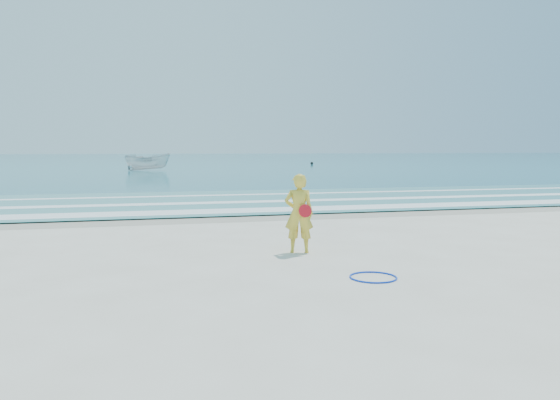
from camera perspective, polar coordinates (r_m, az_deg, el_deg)
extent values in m
plane|color=silver|center=(8.50, 3.02, -9.32)|extent=(400.00, 400.00, 0.00)
cube|color=#B2A893|center=(17.16, -5.97, -1.83)|extent=(400.00, 2.40, 0.00)
cube|color=#19727F|center=(112.89, -13.10, 4.22)|extent=(400.00, 190.00, 0.04)
cube|color=#59B7AD|center=(22.09, -7.86, -0.11)|extent=(400.00, 10.00, 0.01)
cube|color=white|center=(18.43, -6.56, -1.17)|extent=(400.00, 1.40, 0.01)
cube|color=white|center=(21.29, -7.62, -0.29)|extent=(400.00, 0.90, 0.01)
cube|color=white|center=(24.56, -8.52, 0.45)|extent=(400.00, 0.60, 0.01)
torus|color=#0A33C4|center=(9.34, 9.71, -7.95)|extent=(0.95, 0.95, 0.03)
imported|color=silver|center=(53.36, -13.64, 3.89)|extent=(4.33, 1.87, 1.64)
sphere|color=black|center=(70.11, 3.34, 3.86)|extent=(0.37, 0.37, 0.37)
imported|color=gold|center=(11.28, 1.99, -1.40)|extent=(0.69, 0.55, 1.64)
cylinder|color=red|center=(11.13, 2.65, -1.14)|extent=(0.27, 0.08, 0.27)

